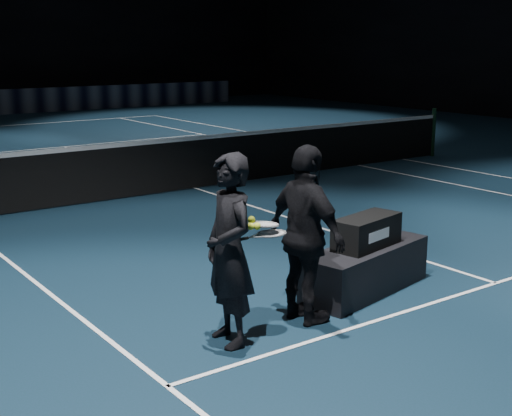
{
  "coord_description": "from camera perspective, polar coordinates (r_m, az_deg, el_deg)",
  "views": [
    {
      "loc": [
        -6.51,
        -10.89,
        2.61
      ],
      "look_at": [
        -2.97,
        -5.99,
        1.19
      ],
      "focal_mm": 50.0,
      "sensor_mm": 36.0,
      "label": 1
    }
  ],
  "objects": [
    {
      "name": "net_tape",
      "position": [
        12.8,
        -4.95,
        5.58
      ],
      "size": [
        12.8,
        0.03,
        0.07
      ],
      "primitive_type": "cube",
      "color": "white",
      "rests_on": "net_mesh"
    },
    {
      "name": "net_post_right",
      "position": [
        17.01,
        13.98,
        5.9
      ],
      "size": [
        0.1,
        0.1,
        1.1
      ],
      "primitive_type": "cylinder",
      "color": "black",
      "rests_on": "floor"
    },
    {
      "name": "court_lines",
      "position": [
        12.95,
        -4.87,
        1.59
      ],
      "size": [
        10.98,
        23.78,
        0.01
      ],
      "primitive_type": null,
      "color": "white",
      "rests_on": "floor"
    },
    {
      "name": "floor",
      "position": [
        12.95,
        -4.87,
        1.57
      ],
      "size": [
        36.0,
        36.0,
        0.0
      ],
      "primitive_type": "plane",
      "color": "black",
      "rests_on": "ground"
    },
    {
      "name": "player_b",
      "position": [
        6.63,
        4.03,
        -2.2
      ],
      "size": [
        0.42,
        1.0,
        1.7
      ],
      "primitive_type": "imported",
      "rotation": [
        0.0,
        0.0,
        1.58
      ],
      "color": "black",
      "rests_on": "floor"
    },
    {
      "name": "player_a",
      "position": [
        6.15,
        -2.15,
        -3.41
      ],
      "size": [
        0.48,
        0.66,
        1.7
      ],
      "primitive_type": "imported",
      "rotation": [
        0.0,
        0.0,
        -1.7
      ],
      "color": "black",
      "rests_on": "floor"
    },
    {
      "name": "tennis_balls",
      "position": [
        6.24,
        -0.22,
        -1.31
      ],
      "size": [
        0.12,
        0.1,
        0.12
      ],
      "primitive_type": null,
      "color": "yellow",
      "rests_on": "racket_upper"
    },
    {
      "name": "racket_upper",
      "position": [
        6.35,
        0.67,
        -1.33
      ],
      "size": [
        0.69,
        0.26,
        0.1
      ],
      "primitive_type": null,
      "rotation": [
        0.0,
        0.1,
        0.06
      ],
      "color": "black",
      "rests_on": "player_b"
    },
    {
      "name": "net_mesh",
      "position": [
        12.87,
        -4.91,
        3.53
      ],
      "size": [
        12.8,
        0.02,
        0.86
      ],
      "primitive_type": "cube",
      "color": "black",
      "rests_on": "floor"
    },
    {
      "name": "player_bench",
      "position": [
        7.68,
        8.74,
        -4.84
      ],
      "size": [
        1.72,
        0.88,
        0.49
      ],
      "primitive_type": "cube",
      "rotation": [
        0.0,
        0.0,
        0.21
      ],
      "color": "black",
      "rests_on": "floor"
    },
    {
      "name": "racket_bag",
      "position": [
        7.56,
        8.85,
        -1.87
      ],
      "size": [
        0.88,
        0.52,
        0.33
      ],
      "primitive_type": "cube",
      "rotation": [
        0.0,
        0.0,
        0.21
      ],
      "color": "black",
      "rests_on": "player_bench"
    },
    {
      "name": "racket_lower",
      "position": [
        6.37,
        1.24,
        -2.05
      ],
      "size": [
        0.68,
        0.23,
        0.03
      ],
      "primitive_type": null,
      "rotation": [
        0.0,
        0.0,
        -0.01
      ],
      "color": "black",
      "rests_on": "player_a"
    },
    {
      "name": "bag_signature",
      "position": [
        7.44,
        9.81,
        -2.16
      ],
      "size": [
        0.38,
        0.09,
        0.11
      ],
      "primitive_type": "cube",
      "rotation": [
        0.0,
        0.0,
        0.21
      ],
      "color": "white",
      "rests_on": "racket_bag"
    }
  ]
}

